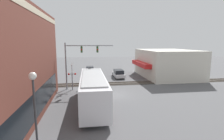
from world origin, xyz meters
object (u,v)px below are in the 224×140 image
crossing_signal (72,74)px  parked_car_silver (118,74)px  streetlamp (35,108)px  parked_car_blue (90,70)px  city_bus (93,89)px  pedestrian_at_crossing (82,83)px

crossing_signal → parked_car_silver: (7.93, -8.11, -1.59)m
streetlamp → parked_car_blue: 29.13m
city_bus → pedestrian_at_crossing: city_bus is taller
city_bus → crossing_signal: 7.15m
streetlamp → pedestrian_at_crossing: streetlamp is taller
city_bus → parked_car_silver: 15.54m
parked_car_silver → city_bus: bearing=159.6°
streetlamp → parked_car_blue: (28.81, -3.57, -2.37)m
parked_car_silver → pedestrian_at_crossing: 10.25m
city_bus → streetlamp: bearing=156.4°
crossing_signal → parked_car_blue: (14.03, -2.71, -1.64)m
parked_car_silver → pedestrian_at_crossing: pedestrian_at_crossing is taller
streetlamp → parked_car_silver: size_ratio=1.04×
city_bus → parked_car_blue: 20.67m
city_bus → parked_car_blue: (20.63, -0.00, -1.15)m
city_bus → parked_car_silver: bearing=-20.4°
parked_car_silver → parked_car_blue: 8.15m
city_bus → pedestrian_at_crossing: bearing=10.9°
crossing_signal → streetlamp: streetlamp is taller
streetlamp → pedestrian_at_crossing: bearing=-8.6°
crossing_signal → parked_car_blue: bearing=-10.9°
city_bus → streetlamp: size_ratio=2.30×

